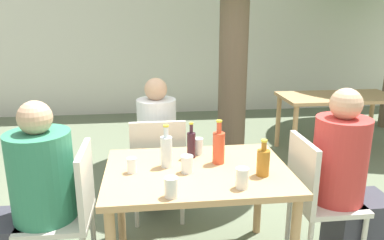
{
  "coord_description": "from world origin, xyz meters",
  "views": [
    {
      "loc": [
        -0.31,
        -2.24,
        1.72
      ],
      "look_at": [
        0.0,
        0.3,
        0.99
      ],
      "focal_mm": 35.0,
      "sensor_mm": 36.0,
      "label": 1
    }
  ],
  "objects": [
    {
      "name": "drinking_glass_0",
      "position": [
        0.22,
        -0.3,
        0.8
      ],
      "size": [
        0.08,
        0.08,
        0.12
      ],
      "color": "silver",
      "rests_on": "dining_table_front"
    },
    {
      "name": "wine_bottle_1",
      "position": [
        -0.02,
        0.21,
        0.84
      ],
      "size": [
        0.06,
        0.06,
        0.26
      ],
      "color": "#331923",
      "rests_on": "dining_table_front"
    },
    {
      "name": "drinking_glass_3",
      "position": [
        -0.07,
        -0.04,
        0.8
      ],
      "size": [
        0.08,
        0.08,
        0.11
      ],
      "color": "white",
      "rests_on": "dining_table_front"
    },
    {
      "name": "person_seated_1",
      "position": [
        1.06,
        -0.0,
        0.57
      ],
      "size": [
        0.58,
        0.36,
        1.26
      ],
      "rotation": [
        0.0,
        0.0,
        1.57
      ],
      "color": "#383842",
      "rests_on": "ground_plane"
    },
    {
      "name": "patio_chair_1",
      "position": [
        0.83,
        0.0,
        0.52
      ],
      "size": [
        0.44,
        0.44,
        0.91
      ],
      "rotation": [
        0.0,
        0.0,
        1.57
      ],
      "color": "beige",
      "rests_on": "ground_plane"
    },
    {
      "name": "drinking_glass_4",
      "position": [
        -0.19,
        -0.36,
        0.8
      ],
      "size": [
        0.07,
        0.07,
        0.12
      ],
      "color": "silver",
      "rests_on": "dining_table_front"
    },
    {
      "name": "drinking_glass_2",
      "position": [
        -0.42,
        0.0,
        0.79
      ],
      "size": [
        0.06,
        0.06,
        0.1
      ],
      "color": "white",
      "rests_on": "dining_table_front"
    },
    {
      "name": "cafe_building_wall",
      "position": [
        0.0,
        4.34,
        1.4
      ],
      "size": [
        10.0,
        0.08,
        2.8
      ],
      "color": "silver",
      "rests_on": "ground_plane"
    },
    {
      "name": "dining_table_front",
      "position": [
        0.0,
        0.0,
        0.65
      ],
      "size": [
        1.2,
        0.86,
        0.74
      ],
      "color": "tan",
      "rests_on": "ground_plane"
    },
    {
      "name": "person_seated_2",
      "position": [
        -0.24,
        0.9,
        0.54
      ],
      "size": [
        0.33,
        0.57,
        1.21
      ],
      "rotation": [
        0.0,
        0.0,
        3.14
      ],
      "color": "#383842",
      "rests_on": "ground_plane"
    },
    {
      "name": "water_bottle_2",
      "position": [
        -0.2,
        0.07,
        0.85
      ],
      "size": [
        0.08,
        0.08,
        0.29
      ],
      "color": "silver",
      "rests_on": "dining_table_front"
    },
    {
      "name": "drinking_glass_1",
      "position": [
        0.04,
        0.28,
        0.8
      ],
      "size": [
        0.07,
        0.07,
        0.12
      ],
      "color": "silver",
      "rests_on": "dining_table_front"
    },
    {
      "name": "patio_chair_2",
      "position": [
        -0.24,
        0.66,
        0.52
      ],
      "size": [
        0.44,
        0.44,
        0.91
      ],
      "rotation": [
        0.0,
        0.0,
        3.14
      ],
      "color": "beige",
      "rests_on": "ground_plane"
    },
    {
      "name": "dining_table_back",
      "position": [
        2.05,
        2.05,
        0.64
      ],
      "size": [
        1.43,
        0.69,
        0.74
      ],
      "color": "tan",
      "rests_on": "ground_plane"
    },
    {
      "name": "amber_bottle_3",
      "position": [
        0.39,
        -0.14,
        0.83
      ],
      "size": [
        0.08,
        0.08,
        0.24
      ],
      "color": "#9E661E",
      "rests_on": "dining_table_front"
    },
    {
      "name": "patio_chair_0",
      "position": [
        -0.83,
        0.0,
        0.52
      ],
      "size": [
        0.44,
        0.44,
        0.91
      ],
      "rotation": [
        0.0,
        0.0,
        -1.57
      ],
      "color": "beige",
      "rests_on": "ground_plane"
    },
    {
      "name": "person_seated_0",
      "position": [
        -1.06,
        -0.0,
        0.56
      ],
      "size": [
        0.6,
        0.39,
        1.23
      ],
      "rotation": [
        0.0,
        0.0,
        -1.57
      ],
      "color": "#383842",
      "rests_on": "ground_plane"
    },
    {
      "name": "soda_bottle_0",
      "position": [
        0.16,
        0.09,
        0.86
      ],
      "size": [
        0.08,
        0.08,
        0.3
      ],
      "color": "#DB4C2D",
      "rests_on": "dining_table_front"
    }
  ]
}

